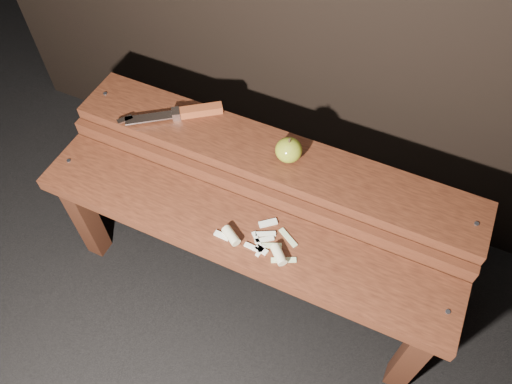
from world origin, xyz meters
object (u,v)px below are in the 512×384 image
at_px(bench_rear_tier, 271,173).
at_px(knife, 188,112).
at_px(bench_front_tier, 238,244).
at_px(apple, 289,150).

bearing_deg(bench_rear_tier, knife, 173.71).
relative_size(bench_front_tier, bench_rear_tier, 1.00).
relative_size(apple, knife, 0.30).
bearing_deg(bench_rear_tier, apple, 5.25).
relative_size(bench_rear_tier, apple, 15.19).
relative_size(bench_rear_tier, knife, 4.54).
height_order(bench_rear_tier, knife, knife).
xyz_separation_m(bench_rear_tier, apple, (0.05, 0.00, 0.12)).
bearing_deg(apple, bench_rear_tier, -174.75).
distance_m(bench_rear_tier, knife, 0.30).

